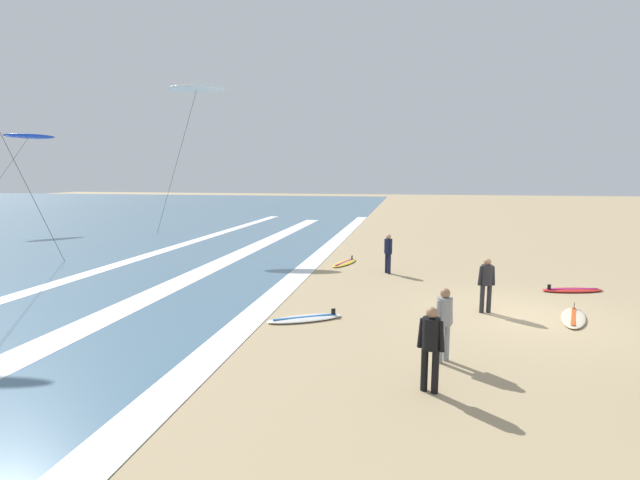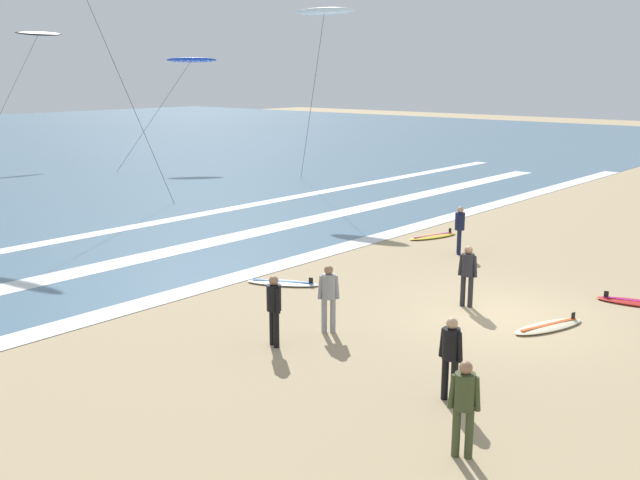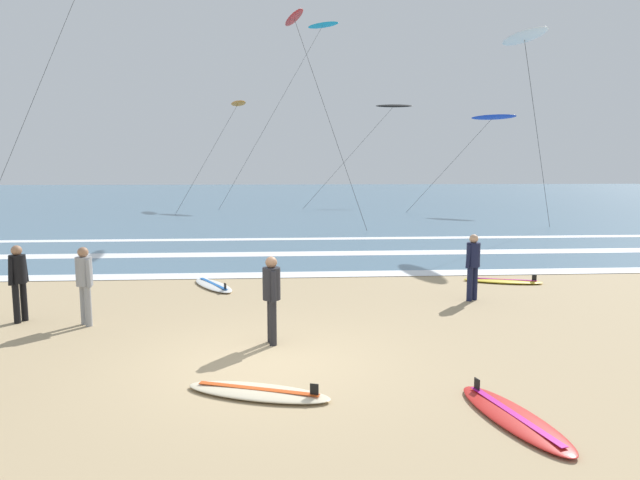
% 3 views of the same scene
% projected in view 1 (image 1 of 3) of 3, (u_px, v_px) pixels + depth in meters
% --- Properties ---
extents(ground_plane, '(160.00, 160.00, 0.00)m').
position_uv_depth(ground_plane, '(519.00, 315.00, 12.65)').
color(ground_plane, tan).
extents(wave_foam_shoreline, '(55.36, 0.89, 0.01)m').
position_uv_depth(wave_foam_shoreline, '(280.00, 292.00, 15.16)').
color(wave_foam_shoreline, white).
rests_on(wave_foam_shoreline, ocean_surface).
extents(wave_foam_mid_break, '(52.65, 1.08, 0.01)m').
position_uv_depth(wave_foam_mid_break, '(134.00, 303.00, 13.80)').
color(wave_foam_mid_break, white).
rests_on(wave_foam_mid_break, ocean_surface).
extents(wave_foam_outer_break, '(52.91, 0.77, 0.01)m').
position_uv_depth(wave_foam_outer_break, '(73.00, 278.00, 17.15)').
color(wave_foam_outer_break, white).
rests_on(wave_foam_outer_break, ocean_surface).
extents(surfer_right_near, '(0.32, 0.52, 1.60)m').
position_uv_depth(surfer_right_near, '(487.00, 280.00, 12.78)').
color(surfer_right_near, '#232328').
rests_on(surfer_right_near, ground).
extents(surfer_left_near, '(0.47, 0.36, 1.60)m').
position_uv_depth(surfer_left_near, '(388.00, 250.00, 17.95)').
color(surfer_left_near, '#141938').
rests_on(surfer_left_near, ground).
extents(surfer_background_far, '(0.42, 0.43, 1.60)m').
position_uv_depth(surfer_background_far, '(444.00, 318.00, 9.40)').
color(surfer_background_far, gray).
rests_on(surfer_background_far, ground).
extents(surfer_foreground_main, '(0.32, 0.51, 1.60)m').
position_uv_depth(surfer_foreground_main, '(431.00, 342.00, 8.07)').
color(surfer_foreground_main, black).
rests_on(surfer_foreground_main, ground).
extents(surfboard_near_water, '(2.18, 1.20, 0.25)m').
position_uv_depth(surfboard_near_water, '(344.00, 263.00, 19.99)').
color(surfboard_near_water, yellow).
rests_on(surfboard_near_water, ground).
extents(surfboard_right_spare, '(2.18, 1.25, 0.25)m').
position_uv_depth(surfboard_right_spare, '(573.00, 318.00, 12.33)').
color(surfboard_right_spare, beige).
rests_on(surfboard_right_spare, ground).
extents(surfboard_foreground_flat, '(1.09, 2.18, 0.25)m').
position_uv_depth(surfboard_foreground_flat, '(572.00, 290.00, 15.28)').
color(surfboard_foreground_flat, red).
rests_on(surfboard_foreground_flat, ground).
extents(surfboard_left_pile, '(1.53, 2.13, 0.25)m').
position_uv_depth(surfboard_left_pile, '(305.00, 318.00, 12.25)').
color(surfboard_left_pile, silver).
rests_on(surfboard_left_pile, ground).
extents(kite_blue_mid_center, '(7.57, 2.63, 6.91)m').
position_uv_depth(kite_blue_mid_center, '(29.00, 137.00, 32.15)').
color(kite_blue_mid_center, blue).
rests_on(kite_blue_mid_center, ground).
extents(kite_white_far_left, '(4.89, 7.08, 8.83)m').
position_uv_depth(kite_white_far_left, '(197.00, 89.00, 24.40)').
color(kite_white_far_left, white).
rests_on(kite_white_far_left, ground).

